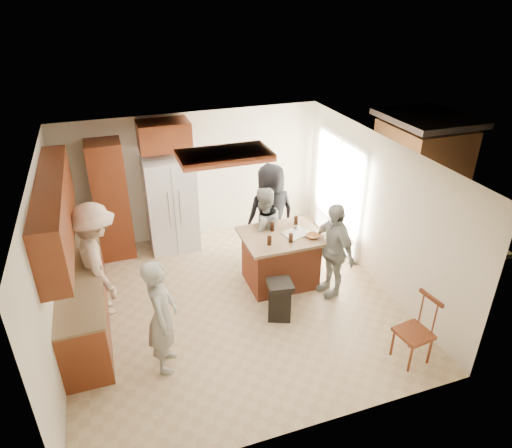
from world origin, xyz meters
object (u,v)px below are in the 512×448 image
object	(u,v)px
person_side_right	(333,250)
person_counter	(98,261)
kitchen_island	(280,258)
person_behind_left	(263,231)
spindle_chair	(415,333)
person_front_left	(162,317)
trash_bin	(280,299)
refrigerator	(171,204)
person_behind_right	(271,214)

from	to	relation	value
person_side_right	person_counter	size ratio (longest dim) A/B	0.88
kitchen_island	person_behind_left	bearing A→B (deg)	108.25
person_counter	spindle_chair	bearing A→B (deg)	-133.64
person_side_right	kitchen_island	bearing A→B (deg)	-137.18
person_front_left	trash_bin	bearing A→B (deg)	-62.57
person_side_right	refrigerator	world-z (taller)	refrigerator
person_side_right	spindle_chair	world-z (taller)	person_side_right
person_front_left	kitchen_island	distance (m)	2.53
refrigerator	spindle_chair	distance (m)	4.81
person_behind_right	refrigerator	world-z (taller)	person_behind_right
spindle_chair	kitchen_island	bearing A→B (deg)	114.23
spindle_chair	person_front_left	bearing A→B (deg)	162.78
kitchen_island	spindle_chair	distance (m)	2.49
person_counter	kitchen_island	distance (m)	2.90
person_counter	spindle_chair	distance (m)	4.61
person_behind_right	person_side_right	size ratio (longest dim) A/B	1.15
person_front_left	kitchen_island	xyz separation A→B (m)	(2.15, 1.29, -0.34)
person_behind_right	kitchen_island	xyz separation A→B (m)	(-0.11, -0.77, -0.45)
person_side_right	spindle_chair	size ratio (longest dim) A/B	1.62
person_front_left	person_behind_left	distance (m)	2.65
kitchen_island	spindle_chair	bearing A→B (deg)	-65.77
kitchen_island	spindle_chair	size ratio (longest dim) A/B	1.29
person_behind_right	kitchen_island	world-z (taller)	person_behind_right
refrigerator	spindle_chair	world-z (taller)	refrigerator
refrigerator	person_front_left	bearing A→B (deg)	-102.03
person_behind_right	kitchen_island	distance (m)	0.90
person_counter	kitchen_island	size ratio (longest dim) A/B	1.44
kitchen_island	refrigerator	bearing A→B (deg)	129.52
person_side_right	refrigerator	xyz separation A→B (m)	(-2.17, 2.33, 0.09)
person_behind_left	kitchen_island	world-z (taller)	person_behind_left
person_behind_right	trash_bin	world-z (taller)	person_behind_right
trash_bin	person_behind_right	bearing A→B (deg)	74.33
person_behind_left	person_behind_right	bearing A→B (deg)	-139.32
refrigerator	trash_bin	xyz separation A→B (m)	(1.14, -2.65, -0.58)
person_front_left	person_side_right	xyz separation A→B (m)	(2.83, 0.76, -0.01)
person_front_left	trash_bin	world-z (taller)	person_front_left
person_behind_left	person_side_right	world-z (taller)	person_side_right
person_side_right	person_behind_left	bearing A→B (deg)	-149.42
person_behind_left	trash_bin	size ratio (longest dim) A/B	2.53
person_behind_left	person_counter	xyz separation A→B (m)	(-2.71, -0.28, 0.12)
kitchen_island	person_side_right	bearing A→B (deg)	-37.49
person_behind_left	person_side_right	distance (m)	1.29
person_counter	person_side_right	bearing A→B (deg)	-112.65
kitchen_island	trash_bin	world-z (taller)	kitchen_island
person_front_left	spindle_chair	world-z (taller)	person_front_left
person_front_left	trash_bin	distance (m)	1.92
person_behind_left	refrigerator	size ratio (longest dim) A/B	0.88
person_front_left	refrigerator	distance (m)	3.16
person_side_right	trash_bin	size ratio (longest dim) A/B	2.57
person_behind_right	refrigerator	xyz separation A→B (m)	(-1.60, 1.04, -0.03)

